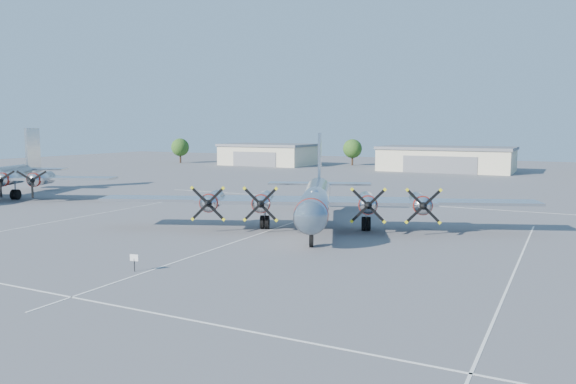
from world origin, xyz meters
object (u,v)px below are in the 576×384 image
at_px(tree_far_west, 180,147).
at_px(main_bomber_b29, 316,226).
at_px(hangar_center, 446,159).
at_px(tree_west, 352,149).
at_px(hangar_west, 268,154).
at_px(info_placard, 134,259).

distance_m(tree_far_west, main_bomber_b29, 103.05).
bearing_deg(hangar_center, main_bomber_b29, -87.78).
bearing_deg(tree_west, hangar_center, -17.82).
xyz_separation_m(tree_far_west, tree_west, (45.00, 12.00, 0.00)).
bearing_deg(tree_far_west, hangar_west, 9.01).
bearing_deg(hangar_west, hangar_center, -0.00).
xyz_separation_m(hangar_west, main_bomber_b29, (47.97, -76.60, -2.71)).
relative_size(hangar_center, tree_far_west, 4.31).
height_order(hangar_center, tree_far_west, tree_far_west).
bearing_deg(main_bomber_b29, hangar_west, 99.92).
height_order(hangar_center, main_bomber_b29, hangar_center).
xyz_separation_m(hangar_center, tree_west, (-25.00, 8.04, 1.51)).
relative_size(hangar_center, main_bomber_b29, 0.70).
xyz_separation_m(hangar_center, main_bomber_b29, (2.97, -76.60, -2.71)).
height_order(main_bomber_b29, info_placard, main_bomber_b29).
bearing_deg(hangar_center, hangar_west, 180.00).
xyz_separation_m(tree_west, main_bomber_b29, (27.97, -84.64, -4.22)).
bearing_deg(info_placard, hangar_west, 102.37).
distance_m(hangar_center, main_bomber_b29, 76.71).
height_order(tree_far_west, tree_west, same).
height_order(hangar_west, tree_far_west, tree_far_west).
bearing_deg(tree_far_west, hangar_center, 3.24).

